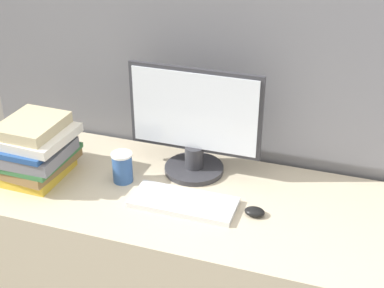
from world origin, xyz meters
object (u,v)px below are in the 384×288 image
Objects in this scene: monitor at (194,127)px; coffee_cup at (122,167)px; mouse at (255,212)px; keyboard at (184,202)px; book_stack at (36,149)px.

monitor is 4.29× the size of coffee_cup.
mouse is at bearing -36.19° from monitor.
monitor is at bearing 99.02° from keyboard.
mouse is at bearing 4.55° from keyboard.
keyboard is 3.14× the size of coffee_cup.
mouse reaches higher than keyboard.
coffee_cup is (-0.23, -0.15, -0.13)m from monitor.
monitor is 0.29m from keyboard.
mouse is 0.51m from coffee_cup.
keyboard is at bearing -175.45° from mouse.
keyboard is 1.26× the size of book_stack.
book_stack is (-0.54, -0.22, -0.07)m from monitor.
monitor reaches higher than coffee_cup.
monitor is 7.21× the size of mouse.
mouse is at bearing 0.96° from book_stack.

